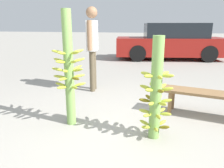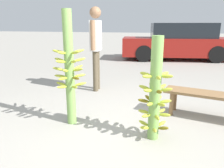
# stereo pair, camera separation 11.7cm
# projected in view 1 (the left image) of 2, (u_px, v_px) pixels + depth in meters

# --- Properties ---
(ground_plane) EXTENTS (80.00, 80.00, 0.00)m
(ground_plane) POSITION_uv_depth(u_px,v_px,m) (112.00, 139.00, 2.70)
(ground_plane) COLOR #9E998E
(banana_stalk_left) EXTENTS (0.45, 0.45, 1.57)m
(banana_stalk_left) POSITION_uv_depth(u_px,v_px,m) (69.00, 70.00, 2.94)
(banana_stalk_left) COLOR #7AA851
(banana_stalk_left) RESTS_ON ground_plane
(banana_stalk_center) EXTENTS (0.41, 0.40, 1.26)m
(banana_stalk_center) POSITION_uv_depth(u_px,v_px,m) (156.00, 92.00, 2.61)
(banana_stalk_center) COLOR #7AA851
(banana_stalk_center) RESTS_ON ground_plane
(vendor_person) EXTENTS (0.23, 0.57, 1.73)m
(vendor_person) POSITION_uv_depth(u_px,v_px,m) (92.00, 41.00, 4.48)
(vendor_person) COLOR brown
(vendor_person) RESTS_ON ground_plane
(market_bench) EXTENTS (1.47, 0.58, 0.40)m
(market_bench) POSITION_uv_depth(u_px,v_px,m) (212.00, 96.00, 3.25)
(market_bench) COLOR olive
(market_bench) RESTS_ON ground_plane
(parked_car) EXTENTS (4.58, 2.53, 1.45)m
(parked_car) POSITION_uv_depth(u_px,v_px,m) (171.00, 42.00, 8.95)
(parked_car) COLOR maroon
(parked_car) RESTS_ON ground_plane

